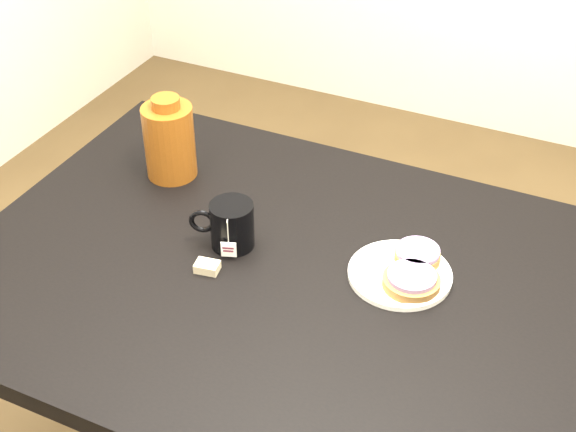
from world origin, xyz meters
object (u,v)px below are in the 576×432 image
at_px(bagel_front, 411,280).
at_px(mug, 231,225).
at_px(teabag_pouch, 207,267).
at_px(table, 323,315).
at_px(bagel_back, 417,255).
at_px(plate, 400,273).
at_px(bagel_package, 169,140).

xyz_separation_m(bagel_front, mug, (-0.36, -0.02, 0.03)).
height_order(bagel_front, teabag_pouch, bagel_front).
xyz_separation_m(table, mug, (-0.21, 0.03, 0.13)).
distance_m(bagel_back, mug, 0.36).
relative_size(table, bagel_back, 12.21).
distance_m(plate, teabag_pouch, 0.36).
distance_m(table, bagel_package, 0.52).
bearing_deg(plate, bagel_package, 168.29).
relative_size(mug, teabag_pouch, 3.04).
bearing_deg(plate, bagel_front, -42.22).
distance_m(table, bagel_front, 0.19).
bearing_deg(bagel_back, mug, -164.75).
distance_m(plate, bagel_back, 0.05).
xyz_separation_m(table, bagel_back, (0.14, 0.12, 0.11)).
height_order(table, bagel_back, bagel_back).
distance_m(bagel_front, teabag_pouch, 0.38).
height_order(bagel_back, teabag_pouch, bagel_back).
bearing_deg(bagel_front, table, -162.06).
bearing_deg(table, plate, 32.15).
distance_m(mug, teabag_pouch, 0.10).
height_order(bagel_front, bagel_package, bagel_package).
bearing_deg(teabag_pouch, mug, 87.23).
height_order(plate, bagel_package, bagel_package).
xyz_separation_m(bagel_back, bagel_package, (-0.59, 0.07, 0.06)).
bearing_deg(teabag_pouch, table, 16.16).
relative_size(table, plate, 7.16).
xyz_separation_m(bagel_back, teabag_pouch, (-0.35, -0.19, -0.01)).
height_order(table, bagel_front, bagel_front).
xyz_separation_m(teabag_pouch, bagel_package, (-0.24, 0.26, 0.08)).
relative_size(bagel_back, bagel_package, 0.60).
bearing_deg(bagel_front, bagel_back, 99.34).
bearing_deg(table, bagel_package, 156.64).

